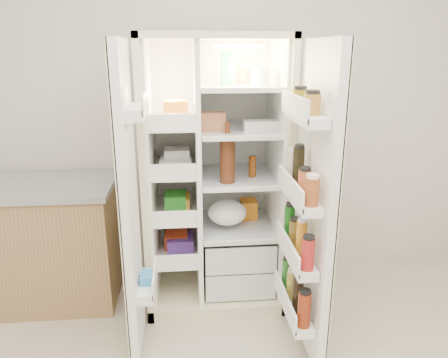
{
  "coord_description": "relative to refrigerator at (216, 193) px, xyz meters",
  "views": [
    {
      "loc": [
        -0.3,
        -1.13,
        1.71
      ],
      "look_at": [
        -0.08,
        1.25,
        0.97
      ],
      "focal_mm": 34.0,
      "sensor_mm": 36.0,
      "label": 1
    }
  ],
  "objects": [
    {
      "name": "kitchen_counter",
      "position": [
        -1.28,
        -0.02,
        -0.32
      ],
      "size": [
        1.17,
        0.62,
        0.85
      ],
      "color": "#A27A51",
      "rests_on": "floor"
    },
    {
      "name": "freezer_door",
      "position": [
        -0.52,
        -0.6,
        0.15
      ],
      "size": [
        0.15,
        0.4,
        1.72
      ],
      "color": "white",
      "rests_on": "floor"
    },
    {
      "name": "refrigerator",
      "position": [
        0.0,
        0.0,
        0.0
      ],
      "size": [
        0.92,
        0.7,
        1.8
      ],
      "color": "beige",
      "rests_on": "floor"
    },
    {
      "name": "wall_back",
      "position": [
        0.1,
        0.35,
        0.61
      ],
      "size": [
        4.0,
        0.02,
        2.7
      ],
      "primitive_type": "cube",
      "color": "beige",
      "rests_on": "floor"
    },
    {
      "name": "fridge_door",
      "position": [
        0.46,
        -0.69,
        0.13
      ],
      "size": [
        0.17,
        0.58,
        1.72
      ],
      "color": "white",
      "rests_on": "floor"
    }
  ]
}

